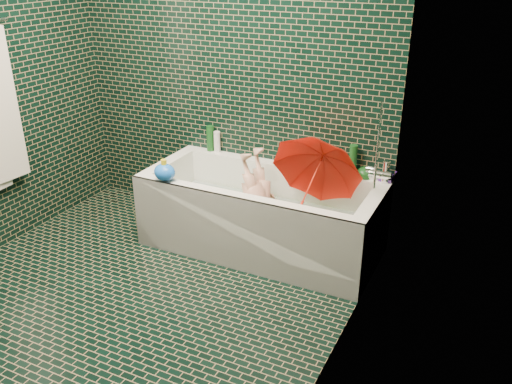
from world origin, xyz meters
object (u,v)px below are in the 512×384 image
at_px(bathtub, 261,222).
at_px(rubber_duck, 346,170).
at_px(umbrella, 312,181).
at_px(bath_toy, 165,172).
at_px(child, 261,208).

bearing_deg(bathtub, rubber_duck, 33.58).
bearing_deg(bathtub, umbrella, 2.18).
distance_m(bathtub, bath_toy, 0.78).
bearing_deg(umbrella, child, -171.89).
relative_size(child, umbrella, 1.41).
xyz_separation_m(child, bath_toy, (-0.58, -0.34, 0.31)).
relative_size(child, rubber_duck, 8.14).
height_order(bathtub, umbrella, umbrella).
relative_size(umbrella, bath_toy, 3.19).
bearing_deg(rubber_duck, bathtub, -157.08).
bearing_deg(bath_toy, bathtub, 48.41).
distance_m(umbrella, bath_toy, 1.02).
height_order(bathtub, bath_toy, bath_toy).
distance_m(umbrella, rubber_duck, 0.36).
bearing_deg(bath_toy, rubber_duck, 50.94).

